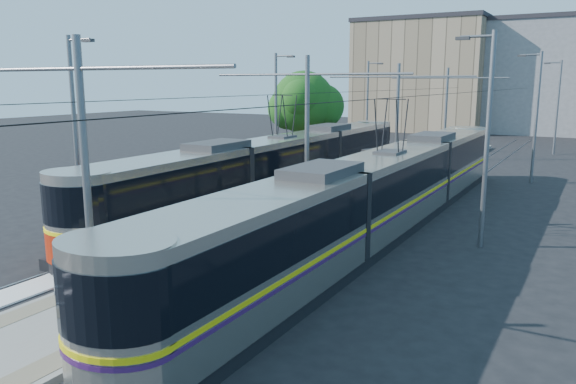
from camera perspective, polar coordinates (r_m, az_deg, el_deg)
The scene contains 14 objects.
ground at distance 18.71m, azimuth -9.67°, elevation -8.35°, with size 160.00×160.00×0.00m, color black.
platform at distance 33.16m, azimuth 9.12°, elevation 0.49°, with size 4.00×50.00×0.30m, color gray.
tactile_strip_left at distance 33.65m, azimuth 6.82°, elevation 0.98°, with size 0.70×50.00×0.01m, color gray.
tactile_strip_right at distance 32.67m, azimuth 11.51°, elevation 0.52°, with size 0.70×50.00×0.01m, color gray.
rails at distance 33.18m, azimuth 9.11°, elevation 0.26°, with size 8.71×70.00×0.03m.
track_arrow at distance 19.27m, azimuth -23.90°, elevation -8.57°, with size 1.20×5.00×0.01m, color silver.
tram_left at distance 30.01m, azimuth -0.57°, elevation 2.54°, with size 2.43×28.85×5.50m.
tram_right at distance 23.79m, azimuth 10.19°, elevation 0.46°, with size 2.43×32.02×5.50m.
catenary at distance 30.00m, azimuth 7.45°, elevation 7.85°, with size 9.20×70.00×7.00m.
street_lamps at distance 36.44m, azimuth 11.54°, elevation 7.75°, with size 15.18×38.22×8.00m.
shelter at distance 30.17m, azimuth 8.49°, elevation 2.17°, with size 1.02×1.25×2.40m.
tree at distance 39.58m, azimuth 2.10°, elevation 8.98°, with size 4.80×4.44×6.97m.
building_left at distance 76.61m, azimuth 13.64°, elevation 11.46°, with size 16.32×12.24×14.08m.
building_centre at distance 77.78m, azimuth 26.07°, elevation 10.52°, with size 18.36×14.28×13.74m.
Camera 1 is at (11.26, -13.60, 6.18)m, focal length 35.00 mm.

